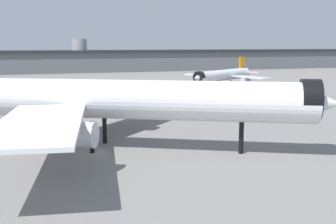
{
  "coord_description": "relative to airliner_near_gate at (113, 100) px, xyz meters",
  "views": [
    {
      "loc": [
        0.03,
        -64.05,
        16.78
      ],
      "look_at": [
        11.62,
        -0.73,
        6.22
      ],
      "focal_mm": 44.47,
      "sensor_mm": 36.0,
      "label": 1
    }
  ],
  "objects": [
    {
      "name": "airliner_far_taxiway",
      "position": [
        45.72,
        83.96,
        -2.81
      ],
      "size": [
        33.76,
        32.04,
        11.64
      ],
      "rotation": [
        0.0,
        0.0,
        3.88
      ],
      "color": "silver",
      "rests_on": "ground"
    },
    {
      "name": "ground",
      "position": [
        -3.22,
        -2.2,
        -7.94
      ],
      "size": [
        900.0,
        900.0,
        0.0
      ],
      "primitive_type": "plane",
      "color": "slate"
    },
    {
      "name": "airliner_near_gate",
      "position": [
        0.0,
        0.0,
        0.0
      ],
      "size": [
        67.45,
        60.27,
        18.04
      ],
      "rotation": [
        0.0,
        0.0,
        -0.34
      ],
      "color": "white",
      "rests_on": "ground"
    },
    {
      "name": "terminal_building",
      "position": [
        53.01,
        200.51,
        -1.31
      ],
      "size": [
        243.79,
        59.75,
        19.71
      ],
      "rotation": [
        0.0,
        0.0,
        0.14
      ],
      "color": "slate",
      "rests_on": "ground"
    }
  ]
}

